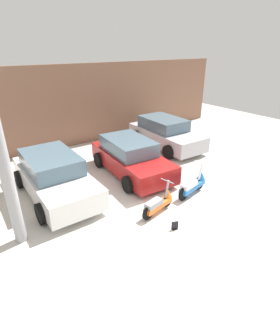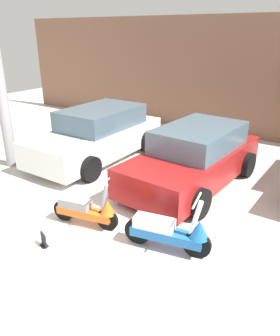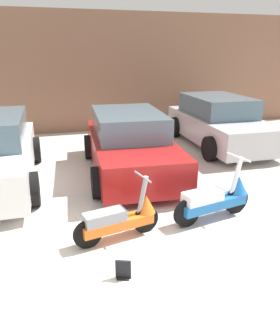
{
  "view_description": "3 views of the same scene",
  "coord_description": "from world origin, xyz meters",
  "px_view_note": "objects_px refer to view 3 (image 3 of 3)",
  "views": [
    {
      "loc": [
        -4.8,
        -4.55,
        4.8
      ],
      "look_at": [
        0.28,
        2.45,
        0.74
      ],
      "focal_mm": 28.0,
      "sensor_mm": 36.0,
      "label": 1
    },
    {
      "loc": [
        3.61,
        -3.28,
        3.5
      ],
      "look_at": [
        0.2,
        1.9,
        0.89
      ],
      "focal_mm": 35.0,
      "sensor_mm": 36.0,
      "label": 2
    },
    {
      "loc": [
        -1.18,
        -3.61,
        2.75
      ],
      "look_at": [
        0.46,
        2.09,
        0.62
      ],
      "focal_mm": 35.0,
      "sensor_mm": 36.0,
      "label": 3
    }
  ],
  "objects_px": {
    "placard_near_left_scooter": "(123,270)",
    "car_rear_right": "(219,122)",
    "scooter_front_right": "(216,198)",
    "scooter_front_left": "(121,218)",
    "car_rear_center": "(130,144)"
  },
  "relations": [
    {
      "from": "scooter_front_left",
      "to": "scooter_front_right",
      "type": "xyz_separation_m",
      "value": [
        1.7,
        0.17,
        0.04
      ]
    },
    {
      "from": "scooter_front_left",
      "to": "scooter_front_right",
      "type": "height_order",
      "value": "scooter_front_right"
    },
    {
      "from": "car_rear_center",
      "to": "scooter_front_left",
      "type": "bearing_deg",
      "value": -12.8
    },
    {
      "from": "scooter_front_left",
      "to": "car_rear_center",
      "type": "xyz_separation_m",
      "value": [
        0.88,
        2.88,
        0.33
      ]
    },
    {
      "from": "scooter_front_left",
      "to": "placard_near_left_scooter",
      "type": "bearing_deg",
      "value": -113.34
    },
    {
      "from": "scooter_front_left",
      "to": "placard_near_left_scooter",
      "type": "height_order",
      "value": "scooter_front_left"
    },
    {
      "from": "placard_near_left_scooter",
      "to": "car_rear_right",
      "type": "bearing_deg",
      "value": 51.54
    },
    {
      "from": "scooter_front_right",
      "to": "car_rear_right",
      "type": "distance_m",
      "value": 4.9
    },
    {
      "from": "scooter_front_right",
      "to": "placard_near_left_scooter",
      "type": "height_order",
      "value": "scooter_front_right"
    },
    {
      "from": "car_rear_right",
      "to": "scooter_front_right",
      "type": "bearing_deg",
      "value": -27.28
    },
    {
      "from": "scooter_front_right",
      "to": "car_rear_center",
      "type": "height_order",
      "value": "car_rear_center"
    },
    {
      "from": "scooter_front_right",
      "to": "car_rear_right",
      "type": "height_order",
      "value": "car_rear_right"
    },
    {
      "from": "car_rear_right",
      "to": "placard_near_left_scooter",
      "type": "distance_m",
      "value": 6.9
    },
    {
      "from": "scooter_front_left",
      "to": "car_rear_right",
      "type": "relative_size",
      "value": 0.32
    },
    {
      "from": "scooter_front_left",
      "to": "scooter_front_right",
      "type": "bearing_deg",
      "value": -5.74
    }
  ]
}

